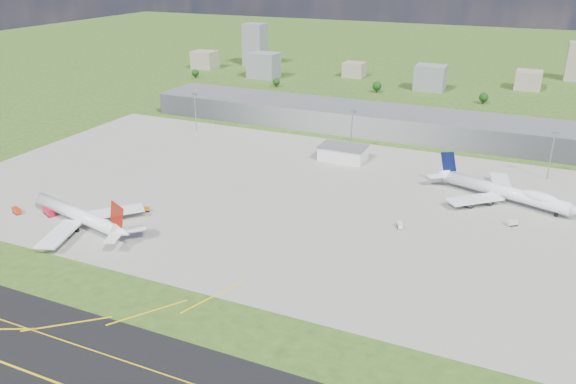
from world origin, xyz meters
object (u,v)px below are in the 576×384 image
at_px(fire_truck, 49,211).
at_px(crash_tender, 17,211).
at_px(airliner_blue_quad, 506,192).
at_px(airliner_red_twin, 80,216).
at_px(tug_yellow, 145,210).
at_px(van_white_far, 513,223).
at_px(van_white_near, 400,225).

distance_m(fire_truck, crash_tender, 15.57).
bearing_deg(airliner_blue_quad, fire_truck, -133.00).
distance_m(airliner_red_twin, crash_tender, 37.08).
relative_size(airliner_red_twin, crash_tender, 11.87).
height_order(airliner_red_twin, fire_truck, airliner_red_twin).
bearing_deg(tug_yellow, crash_tender, 171.50).
height_order(airliner_blue_quad, fire_truck, airliner_blue_quad).
distance_m(airliner_blue_quad, tug_yellow, 172.06).
distance_m(airliner_blue_quad, fire_truck, 215.68).
xyz_separation_m(airliner_blue_quad, crash_tender, (-205.44, -105.75, -3.85)).
xyz_separation_m(airliner_red_twin, van_white_far, (173.82, 77.84, -3.80)).
distance_m(fire_truck, van_white_far, 209.69).
height_order(tug_yellow, van_white_near, van_white_near).
bearing_deg(crash_tender, van_white_far, 40.02).
distance_m(airliner_blue_quad, van_white_near, 62.71).
height_order(fire_truck, van_white_near, fire_truck).
bearing_deg(van_white_far, airliner_red_twin, 166.76).
bearing_deg(airliner_red_twin, tug_yellow, -110.54).
distance_m(airliner_red_twin, tug_yellow, 29.43).
bearing_deg(crash_tender, van_white_near, 38.42).
distance_m(airliner_red_twin, van_white_near, 140.33).
bearing_deg(tug_yellow, fire_truck, 173.99).
xyz_separation_m(crash_tender, tug_yellow, (52.94, 26.16, -0.41)).
xyz_separation_m(van_white_near, van_white_far, (45.03, 22.24, 0.04)).
xyz_separation_m(airliner_red_twin, tug_yellow, (16.08, 24.31, -4.05)).
relative_size(van_white_near, van_white_far, 0.98).
bearing_deg(crash_tender, fire_truck, 38.59).
bearing_deg(airliner_red_twin, fire_truck, 4.51).
bearing_deg(crash_tender, airliner_blue_quad, 46.53).
height_order(airliner_red_twin, tug_yellow, airliner_red_twin).
height_order(fire_truck, crash_tender, fire_truck).
xyz_separation_m(airliner_red_twin, crash_tender, (-36.86, -1.85, -3.64)).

